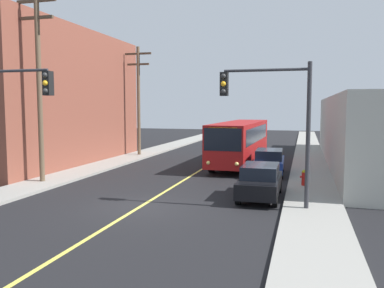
# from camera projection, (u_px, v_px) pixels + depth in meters

# --- Properties ---
(ground_plane) EXTENTS (120.00, 120.00, 0.00)m
(ground_plane) POSITION_uv_depth(u_px,v_px,m) (140.00, 207.00, 17.35)
(ground_plane) COLOR black
(sidewalk_left) EXTENTS (2.50, 90.00, 0.15)m
(sidewalk_left) POSITION_uv_depth(u_px,v_px,m) (101.00, 166.00, 28.88)
(sidewalk_left) COLOR gray
(sidewalk_left) RESTS_ON ground
(sidewalk_right) EXTENTS (2.50, 90.00, 0.15)m
(sidewalk_right) POSITION_uv_depth(u_px,v_px,m) (311.00, 175.00, 24.98)
(sidewalk_right) COLOR gray
(sidewalk_right) RESTS_ON ground
(lane_stripe_center) EXTENTS (0.16, 60.00, 0.01)m
(lane_stripe_center) POSITION_uv_depth(u_px,v_px,m) (214.00, 162.00, 31.73)
(lane_stripe_center) COLOR #D8CC4C
(lane_stripe_center) RESTS_ON ground
(building_left_brick) EXTENTS (10.00, 17.30, 10.01)m
(building_left_brick) POSITION_uv_depth(u_px,v_px,m) (31.00, 98.00, 30.74)
(building_left_brick) COLOR brown
(building_left_brick) RESTS_ON ground
(city_bus) EXTENTS (2.88, 12.21, 3.20)m
(city_bus) POSITION_uv_depth(u_px,v_px,m) (240.00, 141.00, 30.02)
(city_bus) COLOR maroon
(city_bus) RESTS_ON ground
(parked_car_black) EXTENTS (1.82, 4.40, 1.62)m
(parked_car_black) POSITION_uv_depth(u_px,v_px,m) (260.00, 181.00, 18.93)
(parked_car_black) COLOR black
(parked_car_black) RESTS_ON ground
(parked_car_blue) EXTENTS (1.94, 4.45, 1.62)m
(parked_car_blue) POSITION_uv_depth(u_px,v_px,m) (269.00, 162.00, 25.60)
(parked_car_blue) COLOR navy
(parked_car_blue) RESTS_ON ground
(utility_pole_near) EXTENTS (2.40, 0.28, 10.53)m
(utility_pole_near) POSITION_uv_depth(u_px,v_px,m) (39.00, 78.00, 22.13)
(utility_pole_near) COLOR brown
(utility_pole_near) RESTS_ON sidewalk_left
(utility_pole_mid) EXTENTS (2.40, 0.28, 9.36)m
(utility_pole_mid) POSITION_uv_depth(u_px,v_px,m) (139.00, 96.00, 34.86)
(utility_pole_mid) COLOR brown
(utility_pole_mid) RESTS_ON sidewalk_left
(traffic_signal_left_corner) EXTENTS (3.75, 0.48, 6.00)m
(traffic_signal_left_corner) POSITION_uv_depth(u_px,v_px,m) (9.00, 108.00, 17.13)
(traffic_signal_left_corner) COLOR #2D2D33
(traffic_signal_left_corner) RESTS_ON sidewalk_left
(traffic_signal_right_corner) EXTENTS (3.75, 0.48, 6.00)m
(traffic_signal_right_corner) POSITION_uv_depth(u_px,v_px,m) (270.00, 108.00, 16.63)
(traffic_signal_right_corner) COLOR #2D2D33
(traffic_signal_right_corner) RESTS_ON sidewalk_right
(fire_hydrant) EXTENTS (0.44, 0.26, 0.84)m
(fire_hydrant) POSITION_uv_depth(u_px,v_px,m) (304.00, 177.00, 21.37)
(fire_hydrant) COLOR red
(fire_hydrant) RESTS_ON sidewalk_right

